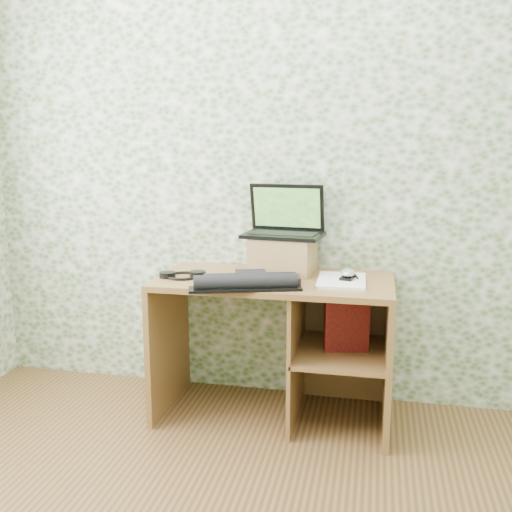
% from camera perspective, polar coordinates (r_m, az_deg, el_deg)
% --- Properties ---
extents(wall_back, '(3.50, 0.00, 3.50)m').
position_cam_1_polar(wall_back, '(3.15, 2.92, 8.85)').
color(wall_back, silver).
rests_on(wall_back, ground).
extents(desk, '(1.20, 0.60, 0.75)m').
position_cam_1_polar(desk, '(3.01, 3.39, -7.17)').
color(desk, brown).
rests_on(desk, floor).
extents(riser, '(0.35, 0.30, 0.19)m').
position_cam_1_polar(riser, '(3.03, 2.73, 0.13)').
color(riser, '#9C7446').
rests_on(riser, desk).
extents(laptop, '(0.43, 0.33, 0.27)m').
position_cam_1_polar(laptop, '(3.05, 2.89, 3.24)').
color(laptop, black).
rests_on(laptop, riser).
extents(keyboard, '(0.54, 0.41, 0.07)m').
position_cam_1_polar(keyboard, '(2.75, -0.74, -2.53)').
color(keyboard, black).
rests_on(keyboard, desk).
extents(headphones, '(0.23, 0.22, 0.03)m').
position_cam_1_polar(headphones, '(2.96, -7.35, -1.91)').
color(headphones, black).
rests_on(headphones, desk).
extents(notepad, '(0.24, 0.34, 0.02)m').
position_cam_1_polar(notepad, '(2.86, 8.55, -2.45)').
color(notepad, white).
rests_on(notepad, desk).
extents(mouse, '(0.09, 0.13, 0.04)m').
position_cam_1_polar(mouse, '(2.87, 9.15, -1.88)').
color(mouse, silver).
rests_on(mouse, notepad).
extents(pen, '(0.04, 0.15, 0.01)m').
position_cam_1_polar(pen, '(2.94, 9.93, -1.89)').
color(pen, black).
rests_on(pen, notepad).
extents(red_box, '(0.23, 0.12, 0.27)m').
position_cam_1_polar(red_box, '(2.94, 9.03, -6.88)').
color(red_box, '#99120D').
rests_on(red_box, desk).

